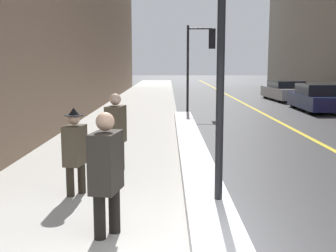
% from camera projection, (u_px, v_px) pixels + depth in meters
% --- Properties ---
extents(sidewalk_slab, '(4.00, 80.00, 0.01)m').
position_uv_depth(sidewalk_slab, '(133.00, 114.00, 19.48)').
color(sidewalk_slab, '#B2AFA8').
rests_on(sidewalk_slab, ground).
extents(road_centre_stripe, '(0.16, 80.00, 0.00)m').
position_uv_depth(road_centre_stripe, '(262.00, 114.00, 19.49)').
color(road_centre_stripe, gold).
rests_on(road_centre_stripe, ground).
extents(snow_bank_curb, '(0.72, 15.42, 0.19)m').
position_uv_depth(snow_bank_curb, '(191.00, 149.00, 10.96)').
color(snow_bank_curb, white).
rests_on(snow_bank_curb, ground).
extents(lamp_post, '(0.28, 0.28, 5.38)m').
position_uv_depth(lamp_post, '(221.00, 2.00, 6.16)').
color(lamp_post, black).
rests_on(lamp_post, ground).
extents(traffic_light_near, '(1.31, 0.32, 4.02)m').
position_uv_depth(traffic_light_near, '(201.00, 50.00, 19.27)').
color(traffic_light_near, black).
rests_on(traffic_light_near, ground).
extents(pedestrian_with_shoulder_bag, '(0.42, 0.78, 1.67)m').
position_uv_depth(pedestrian_with_shoulder_bag, '(105.00, 169.00, 5.51)').
color(pedestrian_with_shoulder_bag, black).
rests_on(pedestrian_with_shoulder_bag, ground).
extents(pedestrian_in_glasses, '(0.37, 0.52, 1.55)m').
position_uv_depth(pedestrian_in_glasses, '(74.00, 148.00, 7.27)').
color(pedestrian_in_glasses, '#2A241B').
rests_on(pedestrian_in_glasses, ground).
extents(pedestrian_nearside, '(0.42, 0.59, 1.68)m').
position_uv_depth(pedestrian_nearside, '(115.00, 129.00, 8.87)').
color(pedestrian_nearside, '#2A241B').
rests_on(pedestrian_nearside, ground).
extents(parked_car_navy, '(1.88, 4.38, 1.32)m').
position_uv_depth(parked_car_navy, '(316.00, 98.00, 20.48)').
color(parked_car_navy, navy).
rests_on(parked_car_navy, ground).
extents(parked_car_silver, '(2.07, 4.70, 1.24)m').
position_uv_depth(parked_car_silver, '(284.00, 91.00, 26.55)').
color(parked_car_silver, '#B2B2B7').
rests_on(parked_car_silver, ground).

